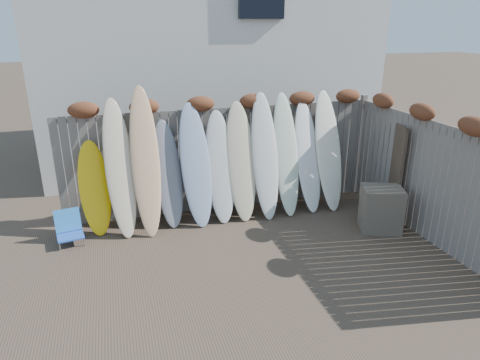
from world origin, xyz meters
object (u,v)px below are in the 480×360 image
object	(u,v)px
beach_chair	(69,228)
lattice_panel	(391,168)
surfboard_0	(95,188)
wooden_crate	(381,209)

from	to	relation	value
beach_chair	lattice_panel	size ratio (longest dim) A/B	0.31
lattice_panel	surfboard_0	size ratio (longest dim) A/B	1.07
wooden_crate	lattice_panel	world-z (taller)	lattice_panel
beach_chair	wooden_crate	xyz separation A→B (m)	(5.26, -1.09, 0.14)
surfboard_0	beach_chair	bearing A→B (deg)	-151.74
lattice_panel	surfboard_0	world-z (taller)	lattice_panel
beach_chair	wooden_crate	size ratio (longest dim) A/B	0.70
lattice_panel	beach_chair	bearing A→B (deg)	-165.93
surfboard_0	lattice_panel	bearing A→B (deg)	-13.20
wooden_crate	lattice_panel	xyz separation A→B (m)	(0.59, 0.65, 0.50)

